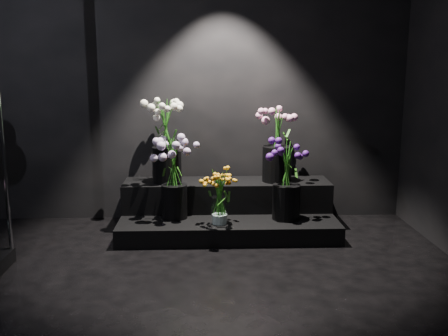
{
  "coord_description": "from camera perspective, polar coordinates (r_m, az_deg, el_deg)",
  "views": [
    {
      "loc": [
        0.1,
        -2.74,
        1.45
      ],
      "look_at": [
        0.25,
        1.2,
        0.65
      ],
      "focal_mm": 40.0,
      "sensor_mm": 36.0,
      "label": 1
    }
  ],
  "objects": [
    {
      "name": "floor",
      "position": [
        3.1,
        -3.92,
        -16.47
      ],
      "size": [
        4.0,
        4.0,
        0.0
      ],
      "primitive_type": "plane",
      "color": "black",
      "rests_on": "ground"
    },
    {
      "name": "wall_back",
      "position": [
        4.74,
        -3.39,
        10.84
      ],
      "size": [
        4.0,
        0.0,
        4.0
      ],
      "primitive_type": "plane",
      "rotation": [
        1.57,
        0.0,
        0.0
      ],
      "color": "black",
      "rests_on": "floor"
    },
    {
      "name": "wall_front",
      "position": [
        0.74,
        -10.2,
        7.43
      ],
      "size": [
        4.0,
        0.0,
        4.0
      ],
      "primitive_type": "plane",
      "rotation": [
        -1.57,
        0.0,
        0.0
      ],
      "color": "black",
      "rests_on": "floor"
    },
    {
      "name": "display_riser",
      "position": [
        4.55,
        0.39,
        -4.84
      ],
      "size": [
        1.89,
        0.84,
        0.42
      ],
      "color": "black",
      "rests_on": "floor"
    },
    {
      "name": "bouquet_orange_bells",
      "position": [
        4.15,
        -0.53,
        -3.14
      ],
      "size": [
        0.27,
        0.27,
        0.47
      ],
      "rotation": [
        0.0,
        0.0,
        0.01
      ],
      "color": "white",
      "rests_on": "display_riser"
    },
    {
      "name": "bouquet_lilac",
      "position": [
        4.3,
        -5.75,
        -0.52
      ],
      "size": [
        0.38,
        0.38,
        0.7
      ],
      "rotation": [
        0.0,
        0.0,
        -0.09
      ],
      "color": "black",
      "rests_on": "display_riser"
    },
    {
      "name": "bouquet_purple",
      "position": [
        4.29,
        7.19,
        -1.06
      ],
      "size": [
        0.33,
        0.33,
        0.67
      ],
      "rotation": [
        0.0,
        0.0,
        0.08
      ],
      "color": "black",
      "rests_on": "display_riser"
    },
    {
      "name": "bouquet_cream_roses",
      "position": [
        4.5,
        -6.62,
        3.64
      ],
      "size": [
        0.47,
        0.47,
        0.75
      ],
      "rotation": [
        0.0,
        0.0,
        -0.38
      ],
      "color": "black",
      "rests_on": "display_riser"
    },
    {
      "name": "bouquet_pink_roses",
      "position": [
        4.55,
        6.13,
        3.25
      ],
      "size": [
        0.51,
        0.51,
        0.67
      ],
      "rotation": [
        0.0,
        0.0,
        0.43
      ],
      "color": "black",
      "rests_on": "display_riser"
    }
  ]
}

